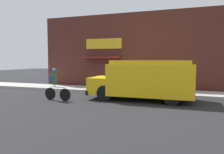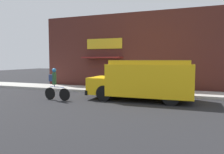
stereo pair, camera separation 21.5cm
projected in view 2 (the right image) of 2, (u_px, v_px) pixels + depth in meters
The scene contains 6 objects.
ground_plane at pixel (128, 95), 13.53m from camera, with size 70.00×70.00×0.00m, color #232326.
sidewalk at pixel (133, 91), 14.57m from camera, with size 28.00×2.25×0.16m.
storefront at pixel (137, 51), 15.82m from camera, with size 15.39×1.11×5.60m.
school_bus at pixel (145, 79), 11.63m from camera, with size 5.53×2.71×2.14m.
cyclist at pixel (55, 85), 11.70m from camera, with size 1.62×0.22×1.71m.
trash_bin at pixel (175, 84), 14.06m from camera, with size 0.65×0.65×0.90m.
Camera 2 is at (3.78, -12.90, 2.14)m, focal length 35.00 mm.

